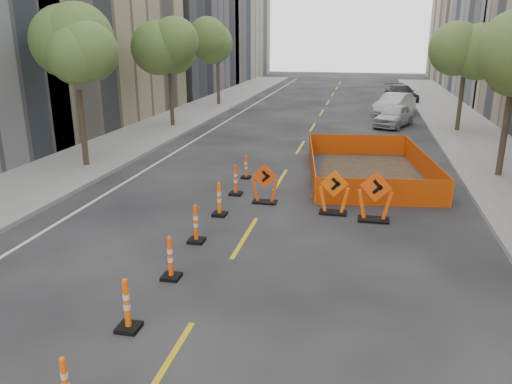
% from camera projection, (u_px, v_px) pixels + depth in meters
% --- Properties ---
extents(ground_plane, '(140.00, 140.00, 0.00)m').
position_uv_depth(ground_plane, '(200.00, 310.00, 10.31)').
color(ground_plane, black).
extents(sidewalk_left, '(4.00, 90.00, 0.15)m').
position_uv_depth(sidewalk_left, '(98.00, 155.00, 23.29)').
color(sidewalk_left, gray).
rests_on(sidewalk_left, ground).
extents(bld_left_d, '(12.00, 16.00, 14.00)m').
position_uv_depth(bld_left_d, '(158.00, 18.00, 48.17)').
color(bld_left_d, '#4C4C51').
rests_on(bld_left_d, ground).
extents(bld_right_e, '(12.00, 14.00, 16.00)m').
position_uv_depth(bld_right_e, '(491.00, 12.00, 59.06)').
color(bld_right_e, tan).
rests_on(bld_right_e, ground).
extents(tree_l_b, '(2.80, 2.80, 5.95)m').
position_uv_depth(tree_l_b, '(75.00, 59.00, 19.97)').
color(tree_l_b, '#382B1E').
rests_on(tree_l_b, ground).
extents(tree_l_c, '(2.80, 2.80, 5.95)m').
position_uv_depth(tree_l_c, '(169.00, 51.00, 29.28)').
color(tree_l_c, '#382B1E').
rests_on(tree_l_c, ground).
extents(tree_l_d, '(2.80, 2.80, 5.95)m').
position_uv_depth(tree_l_d, '(217.00, 47.00, 38.60)').
color(tree_l_d, '#382B1E').
rests_on(tree_l_d, ground).
extents(tree_r_c, '(2.80, 2.80, 5.95)m').
position_uv_depth(tree_r_c, '(466.00, 52.00, 27.75)').
color(tree_r_c, '#382B1E').
rests_on(tree_r_c, ground).
extents(channelizer_1, '(0.36, 0.36, 0.92)m').
position_uv_depth(channelizer_1, '(65.00, 383.00, 7.46)').
color(channelizer_1, '#FF550A').
rests_on(channelizer_1, ground).
extents(channelizer_2, '(0.43, 0.43, 1.09)m').
position_uv_depth(channelizer_2, '(127.00, 304.00, 9.48)').
color(channelizer_2, '#EA5609').
rests_on(channelizer_2, ground).
extents(channelizer_3, '(0.42, 0.42, 1.07)m').
position_uv_depth(channelizer_3, '(170.00, 258.00, 11.50)').
color(channelizer_3, '#FA4A0A').
rests_on(channelizer_3, ground).
extents(channelizer_4, '(0.43, 0.43, 1.09)m').
position_uv_depth(channelizer_4, '(196.00, 223.00, 13.55)').
color(channelizer_4, '#E64909').
rests_on(channelizer_4, ground).
extents(channelizer_5, '(0.43, 0.43, 1.10)m').
position_uv_depth(channelizer_5, '(219.00, 199.00, 15.56)').
color(channelizer_5, '#F5620A').
rests_on(channelizer_5, ground).
extents(channelizer_6, '(0.43, 0.43, 1.10)m').
position_uv_depth(channelizer_6, '(236.00, 180.00, 17.60)').
color(channelizer_6, '#F5440A').
rests_on(channelizer_6, ground).
extents(channelizer_7, '(0.37, 0.37, 0.94)m').
position_uv_depth(channelizer_7, '(246.00, 167.00, 19.67)').
color(channelizer_7, '#EB4609').
rests_on(channelizer_7, ground).
extents(chevron_sign_left, '(0.97, 0.66, 1.37)m').
position_uv_depth(chevron_sign_left, '(265.00, 184.00, 16.69)').
color(chevron_sign_left, '#D63D09').
rests_on(chevron_sign_left, ground).
extents(chevron_sign_center, '(1.02, 0.68, 1.44)m').
position_uv_depth(chevron_sign_center, '(334.00, 192.00, 15.67)').
color(chevron_sign_center, '#F4580A').
rests_on(chevron_sign_center, ground).
extents(chevron_sign_right, '(1.15, 0.83, 1.57)m').
position_uv_depth(chevron_sign_right, '(375.00, 196.00, 15.04)').
color(chevron_sign_right, '#EC4809').
rests_on(chevron_sign_right, ground).
extents(safety_fence, '(5.43, 8.11, 0.95)m').
position_uv_depth(safety_fence, '(368.00, 164.00, 20.04)').
color(safety_fence, '#F94D0D').
rests_on(safety_fence, ground).
extents(parked_car_near, '(2.92, 4.31, 1.36)m').
position_uv_depth(parked_car_near, '(394.00, 115.00, 30.80)').
color(parked_car_near, '#BCBCBE').
rests_on(parked_car_near, ground).
extents(parked_car_mid, '(3.26, 4.80, 1.50)m').
position_uv_depth(parked_car_mid, '(394.00, 104.00, 35.27)').
color(parked_car_mid, '#B5B5BB').
rests_on(parked_car_mid, ground).
extents(parked_car_far, '(3.00, 5.10, 1.39)m').
position_uv_depth(parked_car_far, '(401.00, 93.00, 42.43)').
color(parked_car_far, black).
rests_on(parked_car_far, ground).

